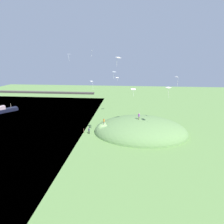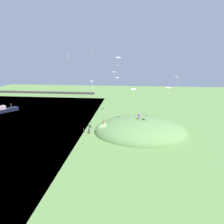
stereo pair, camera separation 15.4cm
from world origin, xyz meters
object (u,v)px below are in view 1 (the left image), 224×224
at_px(kite_3, 92,82).
at_px(mooring_post, 84,131).
at_px(boat_on_lake, 5,110).
at_px(kite_1, 168,88).
at_px(person_with_child, 104,121).
at_px(kite_4, 133,89).
at_px(person_on_hilltop, 139,115).
at_px(kite_2, 117,78).
at_px(person_near_shore, 89,130).
at_px(kite_6, 114,72).
at_px(kite_0, 92,51).
at_px(kite_7, 118,58).
at_px(kite_5, 177,78).
at_px(kite_8, 69,55).

xyz_separation_m(kite_3, mooring_post, (-1.89, -2.79, -12.03)).
distance_m(boat_on_lake, kite_1, 56.08).
bearing_deg(person_with_child, kite_4, 142.27).
xyz_separation_m(person_on_hilltop, kite_2, (-6.34, 14.17, 7.58)).
bearing_deg(person_on_hilltop, person_near_shore, -94.98).
distance_m(kite_1, kite_6, 11.39).
relative_size(person_with_child, kite_0, 0.96).
distance_m(person_on_hilltop, kite_6, 13.73).
relative_size(kite_4, kite_7, 0.99).
bearing_deg(kite_4, kite_2, 106.98).
distance_m(person_with_child, mooring_post, 5.87).
height_order(person_on_hilltop, kite_4, kite_4).
relative_size(person_on_hilltop, kite_7, 0.93).
xyz_separation_m(kite_1, kite_2, (-11.61, 19.25, -0.07)).
bearing_deg(kite_5, kite_7, -159.42).
height_order(kite_0, kite_7, kite_0).
bearing_deg(person_on_hilltop, mooring_post, -97.44).
bearing_deg(kite_3, kite_0, 97.74).
bearing_deg(kite_2, kite_0, -128.77).
xyz_separation_m(kite_1, kite_7, (-10.08, -1.66, 5.80)).
relative_size(kite_0, kite_2, 1.13).
distance_m(boat_on_lake, kite_3, 38.16).
bearing_deg(kite_6, boat_on_lake, 153.12).
distance_m(person_near_shore, kite_8, 18.68).
bearing_deg(kite_2, kite_5, -49.63).
relative_size(kite_0, kite_8, 1.23).
distance_m(kite_2, kite_8, 22.88).
xyz_separation_m(kite_0, kite_7, (7.72, -13.21, -1.73)).
height_order(kite_2, kite_7, kite_7).
relative_size(person_with_child, kite_6, 1.15).
bearing_deg(kite_4, kite_5, -5.20).
bearing_deg(mooring_post, kite_1, -12.57).
relative_size(kite_0, kite_6, 1.19).
bearing_deg(boat_on_lake, kite_0, 113.97).
xyz_separation_m(boat_on_lake, kite_8, (31.57, -20.37, 18.13)).
relative_size(kite_0, kite_7, 0.91).
xyz_separation_m(kite_5, kite_6, (-13.11, -4.21, 1.42)).
distance_m(boat_on_lake, kite_4, 48.26).
height_order(boat_on_lake, kite_3, kite_3).
relative_size(boat_on_lake, person_on_hilltop, 4.63).
bearing_deg(kite_5, kite_2, 130.37).
height_order(person_with_child, kite_3, kite_3).
bearing_deg(kite_7, kite_0, 120.29).
distance_m(kite_0, kite_5, 22.55).
xyz_separation_m(kite_2, kite_8, (-8.17, -20.35, 6.51)).
bearing_deg(boat_on_lake, kite_1, 106.35).
bearing_deg(person_near_shore, kite_6, 125.15).
height_order(boat_on_lake, mooring_post, boat_on_lake).
relative_size(kite_3, kite_6, 1.67).
height_order(person_with_child, person_near_shore, person_with_child).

